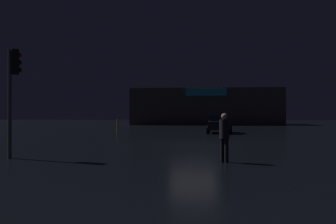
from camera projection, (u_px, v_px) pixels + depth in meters
name	position (u px, v px, depth m)	size (l,w,h in m)	color
ground_plane	(193.00, 144.00, 17.58)	(120.00, 120.00, 0.00)	black
store_building	(205.00, 107.00, 48.70)	(21.78, 8.21, 5.27)	#4C4742
traffic_signal_opposite	(13.00, 80.00, 12.06)	(0.43, 0.42, 4.10)	#595B60
car_near	(219.00, 124.00, 27.16)	(2.26, 4.06, 1.54)	black
pedestrian	(224.00, 134.00, 11.00)	(0.47, 0.47, 1.69)	black
bollard_kerb_a	(117.00, 127.00, 26.16)	(0.13, 0.13, 1.18)	gold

